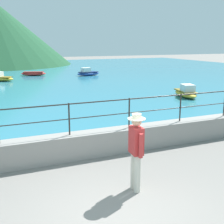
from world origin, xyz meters
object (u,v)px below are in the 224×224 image
(boat_0, at_px, (88,73))
(boat_1, at_px, (33,74))
(person_walking, at_px, (136,148))
(boat_2, at_px, (0,78))
(boat_7, at_px, (186,92))

(boat_0, relative_size, boat_1, 0.98)
(person_walking, bearing_deg, boat_1, 86.66)
(person_walking, xyz_separation_m, boat_0, (6.19, 21.70, -0.65))
(boat_0, bearing_deg, boat_1, 156.98)
(boat_2, xyz_separation_m, boat_7, (9.70, -11.99, 0.00))
(boat_1, bearing_deg, boat_0, -23.02)
(boat_0, xyz_separation_m, boat_7, (1.71, -12.98, 0.00))
(boat_0, bearing_deg, person_walking, -105.93)
(boat_1, distance_m, boat_2, 4.39)
(boat_0, distance_m, boat_7, 13.09)
(boat_1, bearing_deg, person_walking, -93.34)
(boat_1, xyz_separation_m, boat_2, (-3.18, -3.03, 0.07))
(person_walking, distance_m, boat_7, 11.79)
(boat_2, bearing_deg, person_walking, -85.05)
(boat_1, relative_size, boat_7, 1.01)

